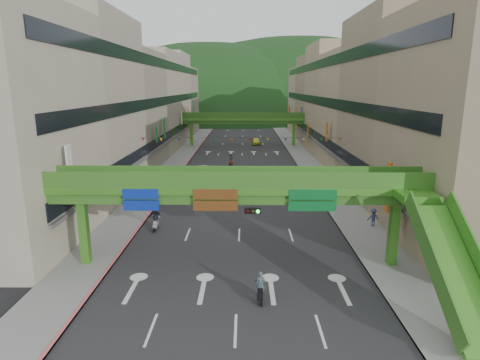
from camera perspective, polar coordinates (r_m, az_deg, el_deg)
The scene contains 23 objects.
ground at distance 24.38m, azimuth -0.53°, elevation -17.99°, with size 320.00×320.00×0.00m, color black.
road_slab at distance 71.96m, azimuth 0.30°, elevation 3.13°, with size 18.00×140.00×0.02m, color #28282B.
sidewalk_left at distance 72.85m, azimuth -8.40°, elevation 3.17°, with size 4.00×140.00×0.15m, color gray.
sidewalk_right at distance 72.72m, azimuth 9.01°, elevation 3.13°, with size 4.00×140.00×0.15m, color gray.
curb_left at distance 72.58m, azimuth -6.91°, elevation 3.19°, with size 0.20×140.00×0.18m, color #CC5959.
curb_right at distance 72.46m, azimuth 7.53°, elevation 3.15°, with size 0.20×140.00×0.18m, color gray.
building_row_left at distance 73.52m, azimuth -14.86°, elevation 10.33°, with size 12.80×95.00×19.00m.
building_row_right at distance 73.28m, azimuth 15.53°, elevation 10.28°, with size 12.80×95.00×19.00m.
overpass_near at distance 27.26m, azimuth 1.65°, elevation -2.59°, with size 28.00×12.27×7.10m.
overpass_far at distance 86.15m, azimuth 0.37°, elevation 8.42°, with size 28.00×2.20×7.10m.
hill_left at distance 181.94m, azimuth -4.25°, elevation 9.22°, with size 168.00×140.00×112.00m, color #1C4419.
hill_right at distance 202.73m, azimuth 7.74°, elevation 9.55°, with size 208.00×176.00×128.00m, color #1C4419.
bunting_string at distance 51.28m, azimuth 0.16°, elevation 5.76°, with size 26.00×0.36×0.47m.
scooter_rider_near at distance 24.84m, azimuth 2.94°, elevation -15.09°, with size 0.62×1.60×1.89m.
scooter_rider_mid at distance 49.22m, azimuth 2.59°, elevation -0.44°, with size 0.90×1.58×1.96m.
scooter_rider_left at distance 36.74m, azimuth -11.92°, elevation -5.41°, with size 1.06×1.60×2.13m.
scooter_rider_far at distance 65.02m, azimuth -1.31°, elevation 2.92°, with size 0.89×1.58×1.97m.
parked_scooter_row at distance 48.43m, azimuth 10.58°, elevation -1.48°, with size 1.60×11.55×1.08m.
car_silver at distance 57.56m, azimuth -5.25°, elevation 1.26°, with size 1.58×4.54×1.50m, color #97979F.
car_yellow at distance 88.80m, azimuth 2.31°, elevation 5.54°, with size 1.79×4.45×1.52m, color #D8E338.
pedestrian_red at distance 48.47m, azimuth 14.68°, elevation -1.36°, with size 0.76×0.59×1.56m, color #BC214F.
pedestrian_dark at distance 50.62m, azimuth 14.07°, elevation -0.67°, with size 0.96×0.40×1.64m, color #20222A.
pedestrian_blue at distance 38.67m, azimuth 18.40°, elevation -5.27°, with size 0.76×0.49×1.63m, color navy.
Camera 1 is at (0.46, -20.84, 12.64)m, focal length 30.00 mm.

